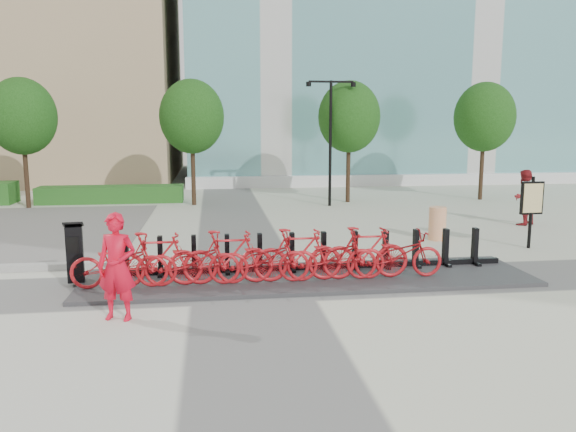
{
  "coord_description": "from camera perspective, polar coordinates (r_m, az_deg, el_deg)",
  "views": [
    {
      "loc": [
        -0.72,
        -11.25,
        3.33
      ],
      "look_at": [
        1.0,
        1.5,
        1.2
      ],
      "focal_mm": 35.0,
      "sensor_mm": 36.0,
      "label": 1
    }
  ],
  "objects": [
    {
      "name": "pedestrian",
      "position": [
        20.06,
        22.81,
        1.75
      ],
      "size": [
        1.11,
        1.03,
        1.83
      ],
      "primitive_type": "imported",
      "rotation": [
        0.0,
        0.0,
        3.63
      ],
      "color": "maroon",
      "rests_on": "ground"
    },
    {
      "name": "kiosk",
      "position": [
        12.4,
        -20.84,
        -3.5
      ],
      "size": [
        0.44,
        0.39,
        1.28
      ],
      "rotation": [
        0.0,
        0.0,
        0.15
      ],
      "color": "black",
      "rests_on": "dock_pad"
    },
    {
      "name": "bike_8",
      "position": [
        12.17,
        11.15,
        -3.83
      ],
      "size": [
        1.92,
        0.67,
        1.01
      ],
      "primitive_type": "imported",
      "rotation": [
        0.0,
        0.0,
        1.57
      ],
      "color": "#A91319",
      "rests_on": "dock_pad"
    },
    {
      "name": "ground",
      "position": [
        11.76,
        -3.88,
        -7.08
      ],
      "size": [
        120.0,
        120.0,
        0.0
      ],
      "primitive_type": "plane",
      "color": "beige"
    },
    {
      "name": "bike_6",
      "position": [
        11.79,
        4.49,
        -4.1
      ],
      "size": [
        1.92,
        0.67,
        1.01
      ],
      "primitive_type": "imported",
      "rotation": [
        0.0,
        0.0,
        1.57
      ],
      "color": "#A91319",
      "rests_on": "dock_pad"
    },
    {
      "name": "construction_barrel",
      "position": [
        16.74,
        14.93,
        -0.74
      ],
      "size": [
        0.61,
        0.61,
        0.95
      ],
      "primitive_type": "cylinder",
      "rotation": [
        0.0,
        0.0,
        0.27
      ],
      "color": "#FF6606",
      "rests_on": "ground"
    },
    {
      "name": "streetlamp",
      "position": [
        22.75,
        4.34,
        8.88
      ],
      "size": [
        2.0,
        0.2,
        5.0
      ],
      "color": "black",
      "rests_on": "ground"
    },
    {
      "name": "map_sign",
      "position": [
        16.31,
        23.53,
        1.41
      ],
      "size": [
        0.64,
        0.13,
        1.94
      ],
      "rotation": [
        0.0,
        0.0,
        0.05
      ],
      "color": "black",
      "rests_on": "ground"
    },
    {
      "name": "tree_2",
      "position": [
        23.95,
        6.23,
        9.97
      ],
      "size": [
        2.6,
        2.6,
        5.1
      ],
      "color": "#352614",
      "rests_on": "ground"
    },
    {
      "name": "tree_3",
      "position": [
        26.04,
        19.33,
        9.45
      ],
      "size": [
        2.6,
        2.6,
        5.1
      ],
      "color": "#352614",
      "rests_on": "ground"
    },
    {
      "name": "bike_7",
      "position": [
        11.95,
        7.88,
        -3.71
      ],
      "size": [
        1.86,
        0.53,
        1.12
      ],
      "primitive_type": "imported",
      "rotation": [
        0.0,
        0.0,
        1.57
      ],
      "color": "#A91319",
      "rests_on": "dock_pad"
    },
    {
      "name": "hedge_b",
      "position": [
        25.0,
        -17.5,
        2.12
      ],
      "size": [
        6.0,
        1.2,
        0.7
      ],
      "primitive_type": "cube",
      "color": "#2B6B22",
      "rests_on": "ground"
    },
    {
      "name": "dock_pad",
      "position": [
        12.18,
        2.17,
        -6.28
      ],
      "size": [
        9.6,
        2.4,
        0.08
      ],
      "primitive_type": "cube",
      "color": "#38383A",
      "rests_on": "ground"
    },
    {
      "name": "bike_4",
      "position": [
        11.58,
        -2.51,
        -4.33
      ],
      "size": [
        1.92,
        0.67,
        1.01
      ],
      "primitive_type": "imported",
      "rotation": [
        0.0,
        0.0,
        1.57
      ],
      "color": "#A91319",
      "rests_on": "dock_pad"
    },
    {
      "name": "bike_1",
      "position": [
        11.58,
        -13.25,
        -4.3
      ],
      "size": [
        1.86,
        0.53,
        1.12
      ],
      "primitive_type": "imported",
      "rotation": [
        0.0,
        0.0,
        1.57
      ],
      "color": "#A91319",
      "rests_on": "dock_pad"
    },
    {
      "name": "tree_1",
      "position": [
        23.27,
        -9.75,
        9.91
      ],
      "size": [
        2.6,
        2.6,
        5.1
      ],
      "color": "#352614",
      "rests_on": "ground"
    },
    {
      "name": "worker_red",
      "position": [
        9.99,
        -16.98,
        -4.95
      ],
      "size": [
        0.77,
        0.6,
        1.85
      ],
      "primitive_type": "imported",
      "rotation": [
        0.0,
        0.0,
        -0.25
      ],
      "color": "red",
      "rests_on": "ground"
    },
    {
      "name": "bike_0",
      "position": [
        11.69,
        -16.76,
        -4.6
      ],
      "size": [
        1.92,
        0.67,
        1.01
      ],
      "primitive_type": "imported",
      "rotation": [
        0.0,
        0.0,
        1.57
      ],
      "color": "#A91319",
      "rests_on": "dock_pad"
    },
    {
      "name": "dock_rail_posts",
      "position": [
        12.53,
        2.08,
        -3.64
      ],
      "size": [
        8.02,
        0.5,
        0.85
      ],
      "primitive_type": null,
      "color": "black",
      "rests_on": "dock_pad"
    },
    {
      "name": "bike_5",
      "position": [
        11.65,
        1.02,
        -3.96
      ],
      "size": [
        1.86,
        0.53,
        1.12
      ],
      "primitive_type": "imported",
      "rotation": [
        0.0,
        0.0,
        1.57
      ],
      "color": "#A91319",
      "rests_on": "dock_pad"
    },
    {
      "name": "tree_0",
      "position": [
        24.37,
        -25.41,
        9.12
      ],
      "size": [
        2.6,
        2.6,
        5.1
      ],
      "color": "#352614",
      "rests_on": "ground"
    },
    {
      "name": "bike_2",
      "position": [
        11.54,
        -9.67,
        -4.5
      ],
      "size": [
        1.92,
        0.67,
        1.01
      ],
      "primitive_type": "imported",
      "rotation": [
        0.0,
        0.0,
        1.57
      ],
      "color": "#A91319",
      "rests_on": "dock_pad"
    },
    {
      "name": "bike_3",
      "position": [
        11.53,
        -6.09,
        -4.16
      ],
      "size": [
        1.86,
        0.53,
        1.12
      ],
      "primitive_type": "imported",
      "rotation": [
        0.0,
        0.0,
        1.57
      ],
      "color": "#A91319",
      "rests_on": "dock_pad"
    }
  ]
}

